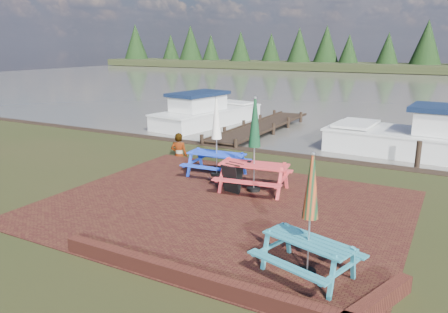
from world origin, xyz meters
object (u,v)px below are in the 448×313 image
chalkboard (232,178)px  boat_jetty (206,114)px  picnic_table_teal (309,234)px  picnic_table_red (254,160)px  person (179,133)px  picnic_table_blue (217,149)px  boat_near (440,141)px  jetty (261,127)px

chalkboard → boat_jetty: size_ratio=0.11×
picnic_table_teal → picnic_table_red: (-2.81, 3.77, 0.14)m
picnic_table_red → person: (-4.14, 2.31, -0.06)m
picnic_table_blue → boat_near: bearing=44.1°
picnic_table_blue → jetty: 8.27m
chalkboard → boat_jetty: bearing=134.2°
boat_near → chalkboard: bearing=151.9°
picnic_table_red → boat_near: size_ratio=0.32×
picnic_table_teal → chalkboard: size_ratio=2.76×
picnic_table_blue → boat_jetty: 10.17m
picnic_table_red → picnic_table_blue: size_ratio=1.07×
picnic_table_teal → chalkboard: bearing=151.0°
picnic_table_red → boat_near: (4.37, 7.52, -0.47)m
chalkboard → picnic_table_red: bearing=49.3°
jetty → picnic_table_blue: bearing=-75.8°
boat_near → picnic_table_red: bearing=153.3°
picnic_table_blue → person: 2.93m
person → boat_jetty: bearing=-80.9°
picnic_table_teal → boat_near: size_ratio=0.27×
picnic_table_blue → boat_near: (6.02, 6.74, -0.41)m
picnic_table_red → boat_near: picnic_table_red is taller
picnic_table_blue → boat_jetty: picnic_table_blue is taller
picnic_table_teal → boat_near: (1.56, 11.29, -0.33)m
boat_jetty → picnic_table_red: bearing=-43.8°
person → picnic_table_red: bearing=136.8°
person → boat_near: bearing=-162.5°
picnic_table_blue → jetty: picnic_table_blue is taller
picnic_table_teal → picnic_table_red: size_ratio=0.85×
jetty → person: 6.51m
picnic_table_teal → jetty: picnic_table_teal is taller
chalkboard → boat_near: 9.28m
boat_jetty → jetty: bearing=-0.5°
chalkboard → boat_jetty: 11.79m
boat_near → person: bearing=124.9°
picnic_table_blue → chalkboard: bearing=-49.2°
picnic_table_teal → jetty: (-6.48, 12.54, -0.68)m
jetty → person: person is taller
picnic_table_blue → person: bearing=144.2°
boat_near → jetty: bearing=84.6°
jetty → person: bearing=-94.1°
picnic_table_blue → chalkboard: 1.71m
boat_near → picnic_table_blue: bearing=141.7°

